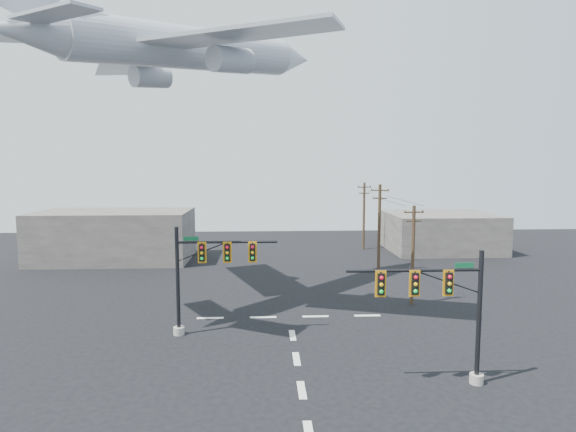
{
  "coord_description": "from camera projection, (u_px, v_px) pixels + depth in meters",
  "views": [
    {
      "loc": [
        -1.89,
        -23.56,
        11.52
      ],
      "look_at": [
        -0.46,
        5.0,
        8.48
      ],
      "focal_mm": 30.0,
      "sensor_mm": 36.0,
      "label": 1
    }
  ],
  "objects": [
    {
      "name": "utility_pole_b",
      "position": [
        379.0,
        227.0,
        51.37
      ],
      "size": [
        1.89,
        0.62,
        9.48
      ],
      "rotation": [
        0.0,
        0.0,
        -0.26
      ],
      "color": "#40301B",
      "rests_on": "ground"
    },
    {
      "name": "signal_mast_near",
      "position": [
        446.0,
        310.0,
        24.88
      ],
      "size": [
        7.39,
        0.79,
        7.16
      ],
      "color": "#9C998D",
      "rests_on": "ground"
    },
    {
      "name": "power_lines",
      "position": [
        380.0,
        193.0,
        52.16
      ],
      "size": [
        3.05,
        26.32,
        0.45
      ],
      "color": "black"
    },
    {
      "name": "building_right",
      "position": [
        440.0,
        232.0,
        65.27
      ],
      "size": [
        14.0,
        12.0,
        5.0
      ],
      "primitive_type": "cube",
      "color": "slate",
      "rests_on": "ground"
    },
    {
      "name": "building_left",
      "position": [
        114.0,
        236.0,
        58.15
      ],
      "size": [
        18.0,
        10.0,
        6.0
      ],
      "primitive_type": "cube",
      "color": "slate",
      "rests_on": "ground"
    },
    {
      "name": "ground",
      "position": [
        302.0,
        390.0,
        24.71
      ],
      "size": [
        120.0,
        120.0,
        0.0
      ],
      "primitive_type": "plane",
      "color": "black",
      "rests_on": "ground"
    },
    {
      "name": "signal_mast_far",
      "position": [
        203.0,
        274.0,
        32.38
      ],
      "size": [
        7.11,
        0.82,
        7.42
      ],
      "color": "#9C998D",
      "rests_on": "ground"
    },
    {
      "name": "utility_pole_c",
      "position": [
        364.0,
        214.0,
        65.65
      ],
      "size": [
        1.87,
        0.39,
        9.16
      ],
      "rotation": [
        0.0,
        0.0,
        0.14
      ],
      "color": "#40301B",
      "rests_on": "ground"
    },
    {
      "name": "utility_pole_a",
      "position": [
        413.0,
        253.0,
        39.5
      ],
      "size": [
        1.65,
        0.27,
        8.24
      ],
      "rotation": [
        0.0,
        0.0,
        0.05
      ],
      "color": "#40301B",
      "rests_on": "ground"
    },
    {
      "name": "airliner",
      "position": [
        190.0,
        49.0,
        37.79
      ],
      "size": [
        24.36,
        24.87,
        7.74
      ],
      "rotation": [
        0.0,
        -0.09,
        0.8
      ],
      "color": "#ADB1BA"
    },
    {
      "name": "lane_markings",
      "position": [
        295.0,
        350.0,
        30.0
      ],
      "size": [
        14.0,
        21.2,
        0.01
      ],
      "color": "silver",
      "rests_on": "ground"
    }
  ]
}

